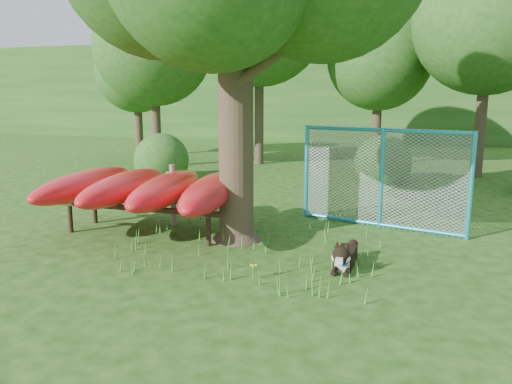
# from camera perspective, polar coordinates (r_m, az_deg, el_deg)

# --- Properties ---
(ground) EXTENTS (80.00, 80.00, 0.00)m
(ground) POSITION_cam_1_polar(r_m,az_deg,el_deg) (8.14, -3.88, -8.39)
(ground) COLOR #1B430D
(ground) RESTS_ON ground
(wooden_post) EXTENTS (0.35, 0.20, 1.29)m
(wooden_post) POSITION_cam_1_polar(r_m,az_deg,el_deg) (10.58, -9.48, -0.16)
(wooden_post) COLOR #716355
(wooden_post) RESTS_ON ground
(kayak_rack) EXTENTS (3.94, 3.54, 1.20)m
(kayak_rack) POSITION_cam_1_polar(r_m,az_deg,el_deg) (10.00, -12.51, 0.43)
(kayak_rack) COLOR black
(kayak_rack) RESTS_ON ground
(husky_dog) EXTENTS (0.31, 1.19, 0.53)m
(husky_dog) POSITION_cam_1_polar(r_m,az_deg,el_deg) (8.08, 10.07, -7.30)
(husky_dog) COLOR black
(husky_dog) RESTS_ON ground
(fence_section) EXTENTS (3.42, 1.03, 3.43)m
(fence_section) POSITION_cam_1_polar(r_m,az_deg,el_deg) (10.54, 14.14, 1.54)
(fence_section) COLOR #29A6C0
(fence_section) RESTS_ON ground
(wildflower_clump) EXTENTS (0.11, 0.11, 0.24)m
(wildflower_clump) POSITION_cam_1_polar(r_m,az_deg,el_deg) (7.49, -0.33, -8.54)
(wildflower_clump) COLOR #44922F
(wildflower_clump) RESTS_ON ground
(bg_tree_a) EXTENTS (4.40, 4.40, 6.70)m
(bg_tree_a) POSITION_cam_1_polar(r_m,az_deg,el_deg) (19.60, -11.67, 15.95)
(bg_tree_a) COLOR #3A2D1F
(bg_tree_a) RESTS_ON ground
(bg_tree_b) EXTENTS (5.20, 5.20, 8.22)m
(bg_tree_b) POSITION_cam_1_polar(r_m,az_deg,el_deg) (20.23, 0.37, 19.21)
(bg_tree_b) COLOR #3A2D1F
(bg_tree_b) RESTS_ON ground
(bg_tree_c) EXTENTS (4.00, 4.00, 6.12)m
(bg_tree_c) POSITION_cam_1_polar(r_m,az_deg,el_deg) (20.26, 13.92, 14.62)
(bg_tree_c) COLOR #3A2D1F
(bg_tree_c) RESTS_ON ground
(bg_tree_d) EXTENTS (4.80, 4.80, 7.50)m
(bg_tree_d) POSITION_cam_1_polar(r_m,az_deg,el_deg) (18.46, 25.10, 17.39)
(bg_tree_d) COLOR #3A2D1F
(bg_tree_d) RESTS_ON ground
(bg_tree_f) EXTENTS (3.60, 3.60, 5.55)m
(bg_tree_f) POSITION_cam_1_polar(r_m,az_deg,el_deg) (23.38, -13.51, 13.17)
(bg_tree_f) COLOR #3A2D1F
(bg_tree_f) RESTS_ON ground
(shrub_left) EXTENTS (1.80, 1.80, 1.80)m
(shrub_left) POSITION_cam_1_polar(r_m,az_deg,el_deg) (16.82, -10.68, 1.52)
(shrub_left) COLOR #24531B
(shrub_left) RESTS_ON ground
(shrub_mid) EXTENTS (1.80, 1.80, 1.80)m
(shrub_mid) POSITION_cam_1_polar(r_m,az_deg,el_deg) (16.41, 14.18, 1.14)
(shrub_mid) COLOR #24531B
(shrub_mid) RESTS_ON ground
(wooded_hillside) EXTENTS (80.00, 12.00, 6.00)m
(wooded_hillside) POSITION_cam_1_polar(r_m,az_deg,el_deg) (35.28, 12.85, 11.15)
(wooded_hillside) COLOR #24531B
(wooded_hillside) RESTS_ON ground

